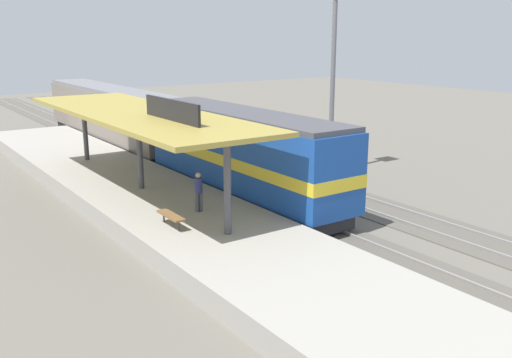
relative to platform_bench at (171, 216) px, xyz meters
name	(u,v)px	position (x,y,z in m)	size (l,w,h in m)	color
ground_plane	(252,186)	(8.00, 6.03, -1.34)	(120.00, 120.00, 0.00)	#666056
track_near	(221,191)	(6.00, 6.03, -1.31)	(3.20, 110.00, 0.16)	#565249
track_far	(288,179)	(10.60, 6.03, -1.31)	(3.20, 110.00, 0.16)	#565249
platform	(142,197)	(1.40, 6.03, -0.89)	(6.00, 44.00, 0.90)	#9E998E
station_canopy	(139,115)	(1.40, 5.93, 3.19)	(5.20, 18.00, 4.70)	#47474C
platform_bench	(171,216)	(0.00, 0.00, 0.00)	(0.44, 1.70, 0.50)	#333338
locomotive	(242,154)	(6.00, 3.98, 1.07)	(2.93, 14.43, 4.44)	#28282D
passenger_carriage_single	(111,115)	(6.00, 21.98, 0.97)	(2.90, 20.00, 4.24)	#28282D
light_mast	(334,32)	(13.80, 5.97, 7.05)	(1.10, 1.10, 11.70)	slate
person_waiting	(199,190)	(1.88, 1.13, 0.51)	(0.34, 0.34, 1.71)	#4C4C51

